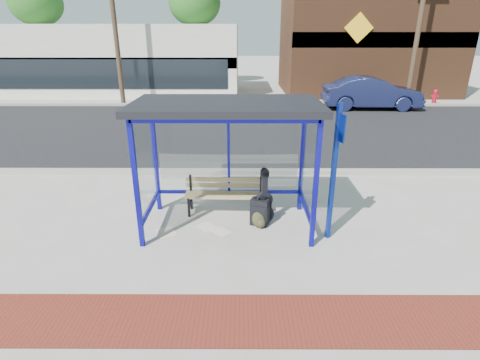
{
  "coord_description": "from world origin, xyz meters",
  "views": [
    {
      "loc": [
        0.26,
        -6.52,
        3.52
      ],
      "look_at": [
        0.23,
        0.2,
        0.88
      ],
      "focal_mm": 28.0,
      "sensor_mm": 36.0,
      "label": 1
    }
  ],
  "objects_px": {
    "suitcase": "(260,212)",
    "parked_car": "(372,93)",
    "backpack": "(259,220)",
    "guitar_bag": "(264,205)",
    "bench": "(225,193)",
    "fire_hydrant": "(435,96)"
  },
  "relations": [
    {
      "from": "suitcase",
      "to": "parked_car",
      "type": "bearing_deg",
      "value": 82.67
    },
    {
      "from": "parked_car",
      "to": "guitar_bag",
      "type": "bearing_deg",
      "value": 155.17
    },
    {
      "from": "suitcase",
      "to": "fire_hydrant",
      "type": "distance_m",
      "value": 16.65
    },
    {
      "from": "suitcase",
      "to": "backpack",
      "type": "height_order",
      "value": "suitcase"
    },
    {
      "from": "suitcase",
      "to": "backpack",
      "type": "distance_m",
      "value": 0.15
    },
    {
      "from": "suitcase",
      "to": "parked_car",
      "type": "relative_size",
      "value": 0.13
    },
    {
      "from": "guitar_bag",
      "to": "parked_car",
      "type": "xyz_separation_m",
      "value": [
        6.0,
        12.17,
        0.38
      ]
    },
    {
      "from": "suitcase",
      "to": "fire_hydrant",
      "type": "height_order",
      "value": "fire_hydrant"
    },
    {
      "from": "bench",
      "to": "fire_hydrant",
      "type": "height_order",
      "value": "fire_hydrant"
    },
    {
      "from": "bench",
      "to": "guitar_bag",
      "type": "bearing_deg",
      "value": -31.8
    },
    {
      "from": "guitar_bag",
      "to": "fire_hydrant",
      "type": "bearing_deg",
      "value": 33.99
    },
    {
      "from": "suitcase",
      "to": "parked_car",
      "type": "xyz_separation_m",
      "value": [
        6.08,
        12.23,
        0.5
      ]
    },
    {
      "from": "parked_car",
      "to": "fire_hydrant",
      "type": "height_order",
      "value": "parked_car"
    },
    {
      "from": "bench",
      "to": "backpack",
      "type": "distance_m",
      "value": 1.0
    },
    {
      "from": "bench",
      "to": "suitcase",
      "type": "bearing_deg",
      "value": -38.11
    },
    {
      "from": "bench",
      "to": "guitar_bag",
      "type": "distance_m",
      "value": 0.92
    },
    {
      "from": "backpack",
      "to": "suitcase",
      "type": "bearing_deg",
      "value": 66.74
    },
    {
      "from": "fire_hydrant",
      "to": "bench",
      "type": "bearing_deg",
      "value": -129.32
    },
    {
      "from": "guitar_bag",
      "to": "parked_car",
      "type": "relative_size",
      "value": 0.23
    },
    {
      "from": "guitar_bag",
      "to": "fire_hydrant",
      "type": "relative_size",
      "value": 1.37
    },
    {
      "from": "backpack",
      "to": "bench",
      "type": "bearing_deg",
      "value": 114.9
    },
    {
      "from": "bench",
      "to": "backpack",
      "type": "xyz_separation_m",
      "value": [
        0.68,
        -0.67,
        -0.28
      ]
    }
  ]
}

